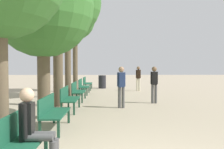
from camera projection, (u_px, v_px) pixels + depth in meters
name	position (u px, v px, depth m)	size (l,w,h in m)	color
bench_row_0	(13.00, 142.00, 3.72)	(0.51, 1.59, 0.86)	#195138
bench_row_1	(52.00, 110.00, 6.36)	(0.51, 1.59, 0.86)	#195138
bench_row_2	(68.00, 97.00, 9.01)	(0.51, 1.59, 0.86)	#195138
bench_row_3	(77.00, 90.00, 11.65)	(0.51, 1.59, 0.86)	#195138
bench_row_4	(83.00, 85.00, 14.30)	(0.51, 1.59, 0.86)	#195138
bench_row_5	(86.00, 82.00, 16.94)	(0.51, 1.59, 0.86)	#195138
tree_row_1	(43.00, 7.00, 7.72)	(3.17, 3.17, 5.07)	brown
tree_row_3	(67.00, 3.00, 12.49)	(3.40, 3.40, 6.49)	brown
tree_row_4	(75.00, 21.00, 15.41)	(2.46, 2.46, 5.71)	brown
person_seated	(34.00, 125.00, 4.01)	(0.61, 0.34, 1.29)	#4C4C4C
pedestrian_near	(138.00, 77.00, 16.16)	(0.32, 0.26, 1.59)	beige
pedestrian_mid	(121.00, 84.00, 9.64)	(0.32, 0.23, 1.60)	#4C4C4C
pedestrian_far	(154.00, 82.00, 10.84)	(0.32, 0.22, 1.60)	#4C4C4C
trash_bin	(102.00, 82.00, 17.99)	(0.54, 0.54, 0.93)	#232328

